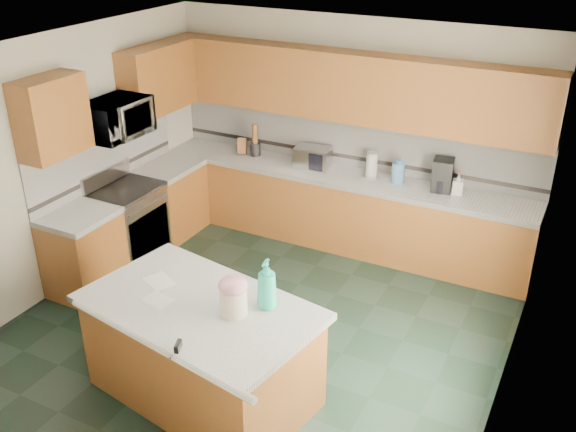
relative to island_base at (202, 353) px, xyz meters
The scene contains 52 objects.
floor 1.13m from the island_base, 93.38° to the left, with size 4.60×4.60×0.00m, color black.
ceiling 2.50m from the island_base, 93.38° to the left, with size 4.60×4.60×0.00m, color white.
wall_back 3.49m from the island_base, 91.05° to the left, with size 4.60×0.04×2.70m, color beige.
wall_front 1.57m from the island_base, 92.76° to the right, with size 4.60×0.04×2.70m, color beige.
wall_left 2.76m from the island_base, 156.35° to the left, with size 0.04×4.60×2.70m, color beige.
wall_right 2.65m from the island_base, 24.79° to the left, with size 0.04×4.60×2.70m, color beige.
back_base_cab 3.04m from the island_base, 91.16° to the left, with size 4.60×0.60×0.86m, color #573010.
back_countertop 3.08m from the island_base, 91.16° to the left, with size 4.60×0.64×0.06m, color white.
back_upper_cab 3.52m from the island_base, 91.11° to the left, with size 4.60×0.33×0.78m, color #573010.
back_backsplash 3.43m from the island_base, 91.06° to the left, with size 4.60×0.02×0.63m, color silver.
back_accent_band 3.38m from the island_base, 91.06° to the left, with size 4.60×0.01×0.05m, color black.
left_base_cab_rear 3.11m from the island_base, 131.46° to the left, with size 0.60×0.82×0.86m, color #573010.
left_counter_rear 3.15m from the island_base, 131.46° to the left, with size 0.64×0.82×0.06m, color white.
left_base_cab_front 2.21m from the island_base, 158.71° to the left, with size 0.60×0.72×0.86m, color #573010.
left_counter_front 2.26m from the island_base, 158.71° to the left, with size 0.64×0.72×0.06m, color white.
left_backsplash 2.95m from the island_base, 145.86° to the left, with size 0.02×2.30×0.63m, color silver.
left_accent_band 2.90m from the island_base, 145.79° to the left, with size 0.01×2.30×0.05m, color black.
left_upper_cab_rear 3.63m from the island_base, 131.67° to the left, with size 0.33×1.09×0.78m, color #573010.
left_upper_cab_front 2.78m from the island_base, 159.92° to the left, with size 0.33×0.72×0.78m, color #573010.
range_body 2.58m from the island_base, 143.18° to the left, with size 0.60×0.76×0.88m, color #B7B7BC.
range_oven_door 2.35m from the island_base, 138.94° to the left, with size 0.02×0.68×0.55m, color black.
range_cooktop 2.62m from the island_base, 143.18° to the left, with size 0.62×0.78×0.04m, color black.
range_handle 2.35m from the island_base, 138.46° to the left, with size 0.02×0.02×0.66m, color #B7B7BC.
range_backguard 2.85m from the island_base, 146.39° to the left, with size 0.06×0.76×0.18m, color #B7B7BC.
microwave 2.89m from the island_base, 143.18° to the left, with size 0.73×0.50×0.41m, color #B7B7BC.
island_base is the anchor object (origin of this frame).
island_top 0.46m from the island_base, behind, with size 1.91×1.13×0.06m, color white.
island_bullnose 0.73m from the island_base, 90.00° to the right, with size 0.06×0.06×1.91m, color white.
treat_jar 0.68m from the island_base, ahead, with size 0.21×0.21×0.22m, color white.
treat_jar_lid 0.81m from the island_base, ahead, with size 0.23×0.23×0.15m, color pink.
treat_jar_knob 0.86m from the island_base, ahead, with size 0.03×0.03×0.08m, color tan.
treat_jar_knob_end_l 0.85m from the island_base, ahead, with size 0.04×0.04×0.04m, color tan.
treat_jar_knob_end_r 0.88m from the island_base, ahead, with size 0.04×0.04×0.04m, color tan.
soap_bottle_island 0.89m from the island_base, 24.10° to the left, with size 0.16×0.16×0.42m, color teal.
paper_sheet_a 0.60m from the island_base, 162.10° to the right, with size 0.24×0.18×0.00m, color white.
paper_sheet_b 0.71m from the island_base, 165.05° to the left, with size 0.26×0.20×0.00m, color white.
clamp_body 0.77m from the island_base, 70.38° to the right, with size 0.03×0.11×0.10m, color black.
clamp_handle 0.80m from the island_base, 72.28° to the right, with size 0.02×0.02×0.07m, color black.
knife_block 3.46m from the island_base, 115.02° to the left, with size 0.11×0.09×0.21m, color #472814.
utensil_crock 3.42m from the island_base, 112.11° to the left, with size 0.13×0.13×0.17m, color black.
utensil_bundle 3.46m from the island_base, 112.11° to the left, with size 0.08×0.08×0.24m, color #472814.
toaster_oven 3.19m from the island_base, 98.35° to the left, with size 0.43×0.29×0.25m, color #B7B7BC.
toaster_oven_door 3.05m from the island_base, 98.74° to the left, with size 0.39×0.01×0.21m, color black.
paper_towel 3.22m from the island_base, 84.80° to the left, with size 0.13×0.13×0.29m, color white.
paper_towel_base 3.20m from the island_base, 84.80° to the left, with size 0.20×0.20×0.01m, color #B7B7BC.
water_jug 3.22m from the island_base, 78.65° to the left, with size 0.15×0.15×0.24m, color #5587B3.
water_jug_neck 3.25m from the island_base, 78.65° to the left, with size 0.07×0.07×0.03m, color #5587B3.
coffee_maker 3.39m from the island_base, 70.21° to the left, with size 0.22×0.24×0.37m, color black.
coffee_carafe 3.32m from the island_base, 69.89° to the left, with size 0.15×0.15×0.15m, color black.
soap_bottle_back 3.42m from the island_base, 67.04° to the left, with size 0.11×0.11×0.25m, color white.
soap_back_cap 3.44m from the island_base, 67.04° to the left, with size 0.02×0.02×0.03m, color red.
window_light_proxy 2.61m from the island_base, 20.72° to the left, with size 0.02×1.40×1.10m, color white.
Camera 1 is at (2.66, -4.54, 3.83)m, focal length 40.00 mm.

